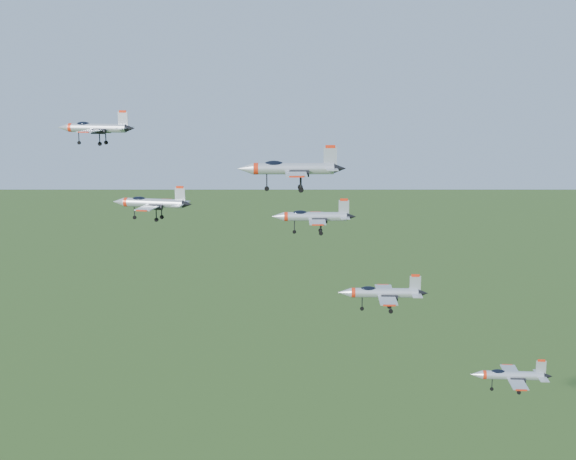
{
  "coord_description": "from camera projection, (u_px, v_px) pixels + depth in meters",
  "views": [
    {
      "loc": [
        12.55,
        -106.48,
        145.17
      ],
      "look_at": [
        5.04,
        -0.5,
        124.07
      ],
      "focal_mm": 50.0,
      "sensor_mm": 36.0,
      "label": 1
    }
  ],
  "objects": [
    {
      "name": "jet_trail",
      "position": [
        510.0,
        375.0,
        112.98
      ],
      "size": [
        11.46,
        9.4,
        3.07
      ],
      "rotation": [
        0.0,
        0.0,
        0.01
      ],
      "color": "#B3B9C0"
    },
    {
      "name": "jet_left_high",
      "position": [
        151.0,
        203.0,
        110.77
      ],
      "size": [
        11.64,
        9.7,
        3.11
      ],
      "rotation": [
        0.0,
        0.0,
        -0.13
      ],
      "color": "#B3B9C0"
    },
    {
      "name": "jet_lead",
      "position": [
        95.0,
        128.0,
        124.24
      ],
      "size": [
        12.85,
        10.7,
        3.43
      ],
      "rotation": [
        0.0,
        0.0,
        -0.12
      ],
      "color": "#B3B9C0"
    },
    {
      "name": "jet_left_low",
      "position": [
        313.0,
        216.0,
        111.19
      ],
      "size": [
        11.83,
        9.79,
        3.16
      ],
      "rotation": [
        0.0,
        0.0,
        0.07
      ],
      "color": "#B3B9C0"
    },
    {
      "name": "jet_right_high",
      "position": [
        290.0,
        168.0,
        90.59
      ],
      "size": [
        12.42,
        10.31,
        3.32
      ],
      "rotation": [
        0.0,
        0.0,
        0.09
      ],
      "color": "#B3B9C0"
    },
    {
      "name": "jet_right_low",
      "position": [
        382.0,
        293.0,
        100.29
      ],
      "size": [
        11.34,
        9.34,
        3.03
      ],
      "rotation": [
        0.0,
        0.0,
        0.04
      ],
      "color": "#B3B9C0"
    }
  ]
}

